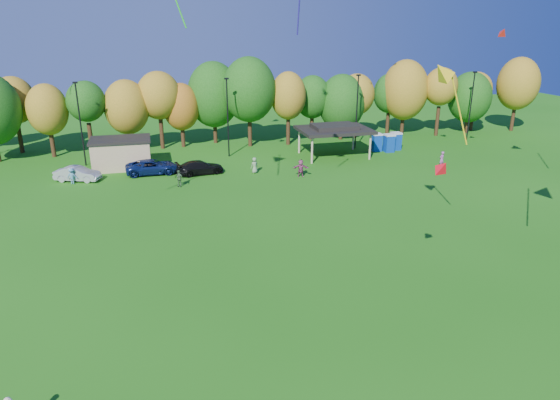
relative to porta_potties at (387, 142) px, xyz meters
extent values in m
plane|color=#19600F|center=(-21.29, -37.82, -1.10)|extent=(160.00, 160.00, 0.00)
cylinder|color=black|center=(-43.42, 10.42, 0.80)|extent=(0.50, 0.50, 3.79)
ellipsoid|color=olive|center=(-43.42, 10.42, 5.22)|extent=(4.94, 4.94, 5.58)
cylinder|color=black|center=(-39.31, 7.19, 0.57)|extent=(0.50, 0.50, 3.34)
ellipsoid|color=olive|center=(-39.31, 7.19, 4.47)|extent=(4.61, 4.61, 5.88)
cylinder|color=black|center=(-35.01, 7.02, 0.81)|extent=(0.50, 0.50, 3.82)
ellipsoid|color=#144C0F|center=(-35.01, 7.02, 5.26)|extent=(4.43, 4.43, 4.73)
cylinder|color=black|center=(-30.59, 7.67, 0.53)|extent=(0.50, 0.50, 3.25)
ellipsoid|color=olive|center=(-30.59, 7.67, 4.32)|extent=(5.33, 5.33, 6.53)
cylinder|color=black|center=(-26.74, 8.24, 0.88)|extent=(0.50, 0.50, 3.96)
ellipsoid|color=olive|center=(-26.74, 8.24, 5.51)|extent=(5.31, 5.31, 5.82)
cylinder|color=black|center=(-24.14, 8.52, 0.43)|extent=(0.50, 0.50, 3.05)
ellipsoid|color=#995914|center=(-24.14, 8.52, 3.98)|extent=(4.54, 4.54, 5.87)
cylinder|color=black|center=(-19.87, 9.70, 0.79)|extent=(0.50, 0.50, 3.77)
ellipsoid|color=#144C0F|center=(-19.87, 9.70, 5.19)|extent=(6.69, 6.69, 8.35)
cylinder|color=black|center=(-15.83, 6.71, 1.04)|extent=(0.50, 0.50, 4.28)
ellipsoid|color=#144C0F|center=(-15.83, 6.71, 6.04)|extent=(6.64, 6.64, 8.01)
cylinder|color=black|center=(-10.88, 6.39, 0.78)|extent=(0.50, 0.50, 3.76)
ellipsoid|color=olive|center=(-10.88, 6.39, 5.17)|extent=(4.49, 4.49, 6.02)
cylinder|color=black|center=(-7.00, 8.43, 0.62)|extent=(0.50, 0.50, 3.43)
ellipsoid|color=#144C0F|center=(-7.00, 8.43, 4.62)|extent=(4.77, 4.77, 5.63)
cylinder|color=black|center=(-3.18, 7.57, 0.38)|extent=(0.50, 0.50, 2.95)
ellipsoid|color=#144C0F|center=(-3.18, 7.57, 3.83)|extent=(6.14, 6.14, 7.54)
cylinder|color=black|center=(-0.90, 8.04, 0.66)|extent=(0.50, 0.50, 3.52)
ellipsoid|color=olive|center=(-0.90, 8.04, 4.77)|extent=(4.78, 4.78, 5.53)
cylinder|color=black|center=(4.77, 9.69, 0.60)|extent=(0.50, 0.50, 3.39)
ellipsoid|color=#144C0F|center=(4.77, 9.69, 4.55)|extent=(4.54, 4.54, 5.46)
cylinder|color=black|center=(6.41, 8.41, 0.76)|extent=(0.50, 0.50, 3.72)
ellipsoid|color=olive|center=(6.41, 8.41, 5.10)|extent=(6.32, 6.32, 8.24)
cylinder|color=black|center=(10.70, 6.45, 0.93)|extent=(0.50, 0.50, 4.06)
ellipsoid|color=olive|center=(10.70, 6.45, 5.67)|extent=(4.50, 4.50, 5.13)
cylinder|color=black|center=(15.78, 6.98, 0.43)|extent=(0.50, 0.50, 3.05)
ellipsoid|color=#144C0F|center=(15.78, 6.98, 3.99)|extent=(5.97, 5.97, 7.05)
cylinder|color=black|center=(17.69, 8.53, 0.68)|extent=(0.50, 0.50, 3.55)
ellipsoid|color=olive|center=(17.69, 8.53, 4.83)|extent=(4.60, 4.60, 4.99)
cylinder|color=black|center=(23.22, 6.69, 0.94)|extent=(0.50, 0.50, 4.07)
ellipsoid|color=olive|center=(23.22, 6.69, 5.68)|extent=(5.83, 5.83, 7.42)
cylinder|color=black|center=(-35.29, 2.18, 3.40)|extent=(0.16, 0.16, 9.00)
cube|color=black|center=(-35.29, 2.18, 7.90)|extent=(0.50, 0.25, 0.18)
cylinder|color=black|center=(-19.29, 2.18, 3.40)|extent=(0.16, 0.16, 9.00)
cube|color=black|center=(-19.29, 2.18, 7.90)|extent=(0.50, 0.25, 0.18)
cylinder|color=black|center=(-3.29, 2.18, 3.40)|extent=(0.16, 0.16, 9.00)
cube|color=black|center=(-3.29, 2.18, 7.90)|extent=(0.50, 0.25, 0.18)
cylinder|color=black|center=(12.71, 2.18, 3.40)|extent=(0.16, 0.16, 9.00)
cube|color=black|center=(12.71, 2.18, 7.90)|extent=(0.50, 0.25, 0.18)
cube|color=tan|center=(-31.29, 0.18, 0.40)|extent=(6.00, 4.00, 3.00)
cube|color=black|center=(-31.29, 0.18, 2.03)|extent=(6.30, 4.30, 0.25)
cylinder|color=tan|center=(-10.79, -3.32, 0.40)|extent=(0.24, 0.24, 3.00)
cylinder|color=tan|center=(-3.79, -3.32, 0.40)|extent=(0.24, 0.24, 3.00)
cylinder|color=tan|center=(-10.79, 1.68, 0.40)|extent=(0.24, 0.24, 3.00)
cylinder|color=tan|center=(-3.79, 1.68, 0.40)|extent=(0.24, 0.24, 3.00)
cube|color=black|center=(-7.29, -0.82, 2.05)|extent=(8.20, 6.20, 0.35)
cube|color=black|center=(-7.29, -0.82, 2.45)|extent=(5.00, 3.50, 0.45)
cube|color=#0B3899|center=(-1.30, 0.27, -0.10)|extent=(1.10, 1.10, 2.00)
cube|color=silver|center=(-1.30, 0.27, 0.99)|extent=(1.15, 1.15, 0.18)
cube|color=#0B3899|center=(0.00, -0.52, -0.10)|extent=(1.10, 1.10, 2.00)
cube|color=silver|center=(0.00, -0.52, 0.99)|extent=(1.15, 1.15, 0.18)
cube|color=#0B3899|center=(1.30, 0.25, -0.10)|extent=(1.10, 1.10, 2.00)
cube|color=silver|center=(1.30, 0.25, 0.99)|extent=(1.15, 1.15, 0.18)
imported|color=#A9A9AF|center=(-35.44, -3.77, -0.37)|extent=(4.69, 2.96, 1.46)
imported|color=#0D1D53|center=(-28.16, -3.09, -0.34)|extent=(5.47, 2.59, 1.51)
imported|color=black|center=(-23.38, -4.42, -0.39)|extent=(5.16, 2.73, 1.42)
imported|color=#456A41|center=(-25.77, -8.22, -0.28)|extent=(1.00, 0.91, 1.64)
imported|color=#8A3962|center=(-13.50, -7.97, -0.19)|extent=(1.77, 0.97, 1.82)
imported|color=gray|center=(-17.79, -5.45, -0.26)|extent=(0.96, 0.81, 1.68)
imported|color=#9F4B94|center=(2.32, -8.53, -0.20)|extent=(0.77, 0.63, 1.80)
imported|color=teal|center=(-35.82, -4.68, -0.31)|extent=(1.15, 0.86, 1.58)
cone|color=#FC0E1C|center=(-14.02, -33.75, 6.96)|extent=(0.96, 1.18, 1.05)
cone|color=red|center=(5.61, -11.33, 12.98)|extent=(1.12, 1.38, 1.23)
cone|color=yellow|center=(-10.68, -27.52, 10.97)|extent=(1.80, 1.38, 1.71)
cylinder|color=yellow|center=(-9.18, -27.43, 8.72)|extent=(1.81, 0.20, 4.73)
cylinder|color=#28198E|center=(-17.93, -21.54, 14.88)|extent=(0.29, 1.46, 3.79)
camera|label=1|loc=(-27.89, -54.90, 13.69)|focal=32.00mm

